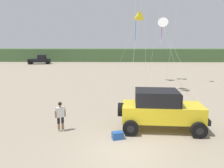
% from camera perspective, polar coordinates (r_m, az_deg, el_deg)
% --- Properties ---
extents(ground_plane, '(220.00, 220.00, 0.00)m').
position_cam_1_polar(ground_plane, '(10.94, 3.69, -16.16)').
color(ground_plane, gray).
extents(dune_ridge, '(90.00, 6.89, 3.02)m').
position_cam_1_polar(dune_ridge, '(58.41, 5.58, 7.20)').
color(dune_ridge, '#426038').
rests_on(dune_ridge, ground_plane).
extents(jeep, '(4.92, 2.62, 2.26)m').
position_cam_1_polar(jeep, '(13.16, 12.05, -6.06)').
color(jeep, yellow).
rests_on(jeep, ground_plane).
extents(person_watching, '(0.57, 0.43, 1.67)m').
position_cam_1_polar(person_watching, '(13.05, -12.67, -7.44)').
color(person_watching, '#8C664C').
rests_on(person_watching, ground_plane).
extents(cooler_box, '(0.64, 0.51, 0.38)m').
position_cam_1_polar(cooler_box, '(12.00, 1.42, -12.62)').
color(cooler_box, '#23519E').
rests_on(cooler_box, ground_plane).
extents(distant_pickup, '(4.80, 2.91, 1.98)m').
position_cam_1_polar(distant_pickup, '(52.73, -17.40, 5.78)').
color(distant_pickup, black).
rests_on(distant_pickup, ground_plane).
extents(kite_purple_stunt, '(3.53, 3.28, 7.78)m').
position_cam_1_polar(kite_purple_stunt, '(23.39, 6.23, 15.94)').
color(kite_purple_stunt, yellow).
rests_on(kite_purple_stunt, ground_plane).
extents(kite_red_delta, '(2.62, 6.57, 7.19)m').
position_cam_1_polar(kite_red_delta, '(23.61, 12.55, 14.26)').
color(kite_red_delta, white).
rests_on(kite_red_delta, ground_plane).
extents(kite_blue_swept, '(2.07, 5.25, 7.64)m').
position_cam_1_polar(kite_blue_swept, '(29.54, 12.39, 14.29)').
color(kite_blue_swept, red).
rests_on(kite_blue_swept, ground_plane).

